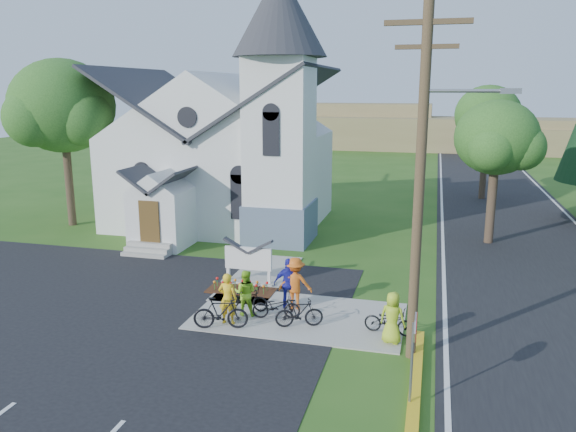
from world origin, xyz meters
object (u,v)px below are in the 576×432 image
(bike_1, at_px, (221,313))
(bike_3, at_px, (299,313))
(cyclist_0, at_px, (228,298))
(church_sign, at_px, (248,259))
(bike_4, at_px, (389,321))
(bike_0, at_px, (246,298))
(stop_sign, at_px, (414,340))
(cyclist_4, at_px, (392,318))
(bike_2, at_px, (276,306))
(utility_pole, at_px, (423,171))
(cyclist_3, at_px, (295,283))
(cyclist_1, at_px, (245,293))
(cyclist_2, at_px, (289,283))

(bike_1, distance_m, bike_3, 2.51)
(cyclist_0, xyz_separation_m, bike_1, (-0.08, -0.45, -0.33))
(church_sign, relative_size, bike_4, 1.39)
(bike_0, bearing_deg, church_sign, 19.58)
(stop_sign, height_order, bike_4, stop_sign)
(church_sign, height_order, cyclist_4, church_sign)
(bike_1, height_order, bike_2, bike_1)
(bike_1, bearing_deg, bike_3, -87.53)
(bike_3, bearing_deg, bike_2, 41.19)
(church_sign, distance_m, bike_1, 4.41)
(cyclist_0, bearing_deg, bike_2, -151.39)
(utility_pole, bearing_deg, bike_2, 160.69)
(utility_pole, height_order, cyclist_3, utility_pole)
(stop_sign, height_order, bike_2, stop_sign)
(stop_sign, relative_size, cyclist_0, 1.45)
(bike_2, height_order, cyclist_3, cyclist_3)
(bike_3, bearing_deg, stop_sign, -156.36)
(stop_sign, bearing_deg, cyclist_3, 128.44)
(stop_sign, distance_m, cyclist_1, 7.21)
(bike_1, relative_size, bike_3, 1.13)
(utility_pole, distance_m, bike_2, 6.89)
(cyclist_3, xyz_separation_m, cyclist_4, (3.49, -1.91, -0.11))
(cyclist_1, bearing_deg, stop_sign, 138.61)
(stop_sign, bearing_deg, cyclist_0, 149.92)
(stop_sign, relative_size, bike_3, 1.59)
(cyclist_3, height_order, cyclist_4, cyclist_3)
(church_sign, bearing_deg, utility_pole, -35.60)
(church_sign, height_order, cyclist_0, cyclist_0)
(bike_2, bearing_deg, cyclist_0, 105.93)
(bike_0, distance_m, bike_1, 1.71)
(church_sign, relative_size, stop_sign, 0.89)
(utility_pole, xyz_separation_m, cyclist_2, (-4.36, 2.57, -4.45))
(utility_pole, relative_size, bike_3, 6.41)
(cyclist_1, height_order, bike_4, cyclist_1)
(church_sign, height_order, bike_3, church_sign)
(bike_0, relative_size, cyclist_4, 1.00)
(cyclist_2, bearing_deg, bike_2, 68.40)
(stop_sign, distance_m, cyclist_2, 6.94)
(cyclist_4, distance_m, bike_4, 0.73)
(bike_0, relative_size, cyclist_1, 1.01)
(cyclist_0, xyz_separation_m, cyclist_1, (0.32, 0.82, -0.07))
(cyclist_3, distance_m, bike_4, 3.64)
(stop_sign, height_order, bike_3, stop_sign)
(bike_3, distance_m, cyclist_4, 3.02)
(bike_0, distance_m, bike_2, 1.29)
(cyclist_1, bearing_deg, utility_pole, 159.74)
(utility_pole, bearing_deg, bike_3, 163.08)
(cyclist_0, distance_m, bike_2, 1.68)
(utility_pole, height_order, bike_2, utility_pole)
(utility_pole, xyz_separation_m, cyclist_3, (-4.15, 2.62, -4.44))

